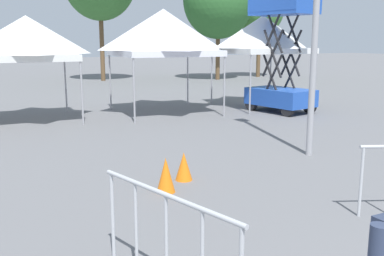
{
  "coord_description": "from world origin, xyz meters",
  "views": [
    {
      "loc": [
        -3.34,
        -0.31,
        2.54
      ],
      "look_at": [
        -0.54,
        5.31,
        1.3
      ],
      "focal_mm": 41.48,
      "sensor_mm": 36.0,
      "label": 1
    }
  ],
  "objects": [
    {
      "name": "canopy_tent_far_left",
      "position": [
        -1.67,
        14.51,
        2.61
      ],
      "size": [
        2.82,
        2.82,
        3.3
      ],
      "color": "#9E9EA3",
      "rests_on": "ground"
    },
    {
      "name": "canopy_tent_center",
      "position": [
        2.81,
        14.24,
        2.82
      ],
      "size": [
        3.47,
        3.47,
        3.62
      ],
      "color": "#9E9EA3",
      "rests_on": "ground"
    },
    {
      "name": "canopy_tent_left_of_center",
      "position": [
        6.81,
        13.98,
        2.78
      ],
      "size": [
        3.08,
        3.08,
        3.49
      ],
      "color": "#9E9EA3",
      "rests_on": "ground"
    },
    {
      "name": "scissor_lift",
      "position": [
        6.64,
        12.53,
        1.23
      ],
      "size": [
        1.83,
        2.53,
        4.09
      ],
      "color": "black",
      "rests_on": "ground"
    },
    {
      "name": "tree_behind_tents_center",
      "position": [
        15.08,
        26.06,
        4.73
      ],
      "size": [
        3.4,
        3.4,
        6.62
      ],
      "color": "brown",
      "rests_on": "ground"
    },
    {
      "name": "tree_behind_tents_left",
      "position": [
        11.38,
        25.39,
        5.14
      ],
      "size": [
        4.56,
        4.56,
        7.65
      ],
      "color": "brown",
      "rests_on": "ground"
    },
    {
      "name": "crowd_barrier_by_lift",
      "position": [
        -1.72,
        3.52,
        0.75
      ],
      "size": [
        0.62,
        2.03,
        1.08
      ],
      "color": "#B7BABF",
      "rests_on": "ground"
    },
    {
      "name": "traffic_cone_lot_center",
      "position": [
        0.04,
        6.81,
        0.26
      ],
      "size": [
        0.32,
        0.32,
        0.53
      ],
      "primitive_type": "cone",
      "color": "orange",
      "rests_on": "ground"
    },
    {
      "name": "traffic_cone_near_barrier",
      "position": [
        -0.52,
        6.35,
        0.3
      ],
      "size": [
        0.32,
        0.32,
        0.6
      ],
      "primitive_type": "cone",
      "color": "orange",
      "rests_on": "ground"
    }
  ]
}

